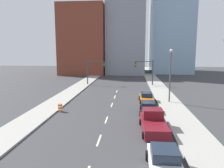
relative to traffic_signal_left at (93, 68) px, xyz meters
The scene contains 18 objects.
sidewalk_left 6.78m from the traffic_signal_left, 113.87° to the left, with size 3.43×95.15×0.18m.
sidewalk_right 15.33m from the traffic_signal_left, 20.77° to the left, with size 3.43×95.15×0.18m.
lane_stripe_at_12m 30.58m from the traffic_signal_left, 78.98° to the right, with size 0.16×2.40×0.01m, color beige.
lane_stripe_at_18m 25.24m from the traffic_signal_left, 76.57° to the right, with size 0.16×2.40×0.01m, color beige.
lane_stripe_at_25m 18.89m from the traffic_signal_left, 71.76° to the right, with size 0.16×2.40×0.01m, color beige.
lane_stripe_at_30m 14.13m from the traffic_signal_left, 64.87° to the right, with size 0.16×2.40×0.01m, color beige.
lane_stripe_at_35m 9.97m from the traffic_signal_left, 51.33° to the right, with size 0.16×2.40×0.01m, color beige.
building_brick_left 26.31m from the traffic_signal_left, 105.71° to the left, with size 14.00×16.00×21.46m.
building_office_center 31.14m from the traffic_signal_left, 77.25° to the left, with size 12.00×20.00×29.38m.
building_glass_right 42.50m from the traffic_signal_left, 56.30° to the left, with size 13.00×20.00×41.34m.
traffic_signal_left is the anchor object (origin of this frame).
traffic_signal_right 11.84m from the traffic_signal_left, ahead, with size 4.00×0.35×5.59m.
traffic_barrel 21.75m from the traffic_signal_left, 90.86° to the right, with size 0.56×0.56×0.95m.
street_lamp 21.01m from the traffic_signal_left, 48.24° to the right, with size 0.44×0.44×7.73m.
sedan_white 35.92m from the traffic_signal_left, 72.78° to the right, with size 2.22×4.27×1.53m.
pickup_truck_maroon 29.25m from the traffic_signal_left, 68.66° to the right, with size 2.55×5.78×1.92m.
sedan_black 23.88m from the traffic_signal_left, 63.53° to the right, with size 2.26×4.50×1.37m.
sedan_orange 18.99m from the traffic_signal_left, 55.17° to the right, with size 2.14×4.38×1.42m.
Camera 1 is at (2.65, -4.89, 7.51)m, focal length 35.00 mm.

